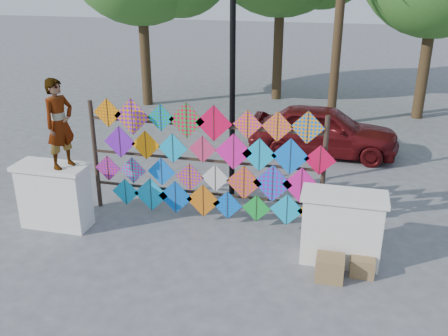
{
  "coord_description": "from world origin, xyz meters",
  "views": [
    {
      "loc": [
        2.54,
        -7.87,
        4.73
      ],
      "look_at": [
        0.46,
        0.6,
        1.21
      ],
      "focal_mm": 40.0,
      "sensor_mm": 36.0,
      "label": 1
    }
  ],
  "objects_px": {
    "kite_rack": "(208,163)",
    "vendor_woman": "(60,124)",
    "sedan": "(324,130)",
    "lamppost": "(232,75)"
  },
  "relations": [
    {
      "from": "kite_rack",
      "to": "lamppost",
      "type": "relative_size",
      "value": 1.1
    },
    {
      "from": "kite_rack",
      "to": "vendor_woman",
      "type": "distance_m",
      "value": 2.82
    },
    {
      "from": "sedan",
      "to": "lamppost",
      "type": "xyz_separation_m",
      "value": [
        -1.8,
        -3.17,
        2.02
      ]
    },
    {
      "from": "vendor_woman",
      "to": "sedan",
      "type": "height_order",
      "value": "vendor_woman"
    },
    {
      "from": "vendor_woman",
      "to": "sedan",
      "type": "xyz_separation_m",
      "value": [
        4.49,
        5.37,
        -1.44
      ]
    },
    {
      "from": "kite_rack",
      "to": "vendor_woman",
      "type": "bearing_deg",
      "value": -159.71
    },
    {
      "from": "sedan",
      "to": "kite_rack",
      "type": "bearing_deg",
      "value": 156.95
    },
    {
      "from": "vendor_woman",
      "to": "lamppost",
      "type": "bearing_deg",
      "value": -31.09
    },
    {
      "from": "kite_rack",
      "to": "vendor_woman",
      "type": "relative_size",
      "value": 2.95
    },
    {
      "from": "kite_rack",
      "to": "vendor_woman",
      "type": "xyz_separation_m",
      "value": [
        -2.51,
        -0.93,
        0.89
      ]
    }
  ]
}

